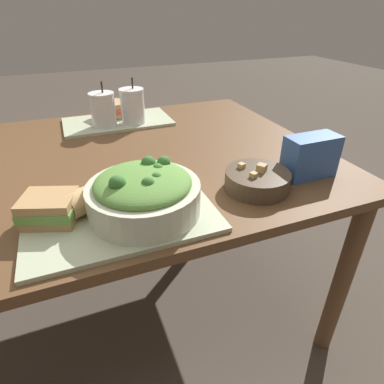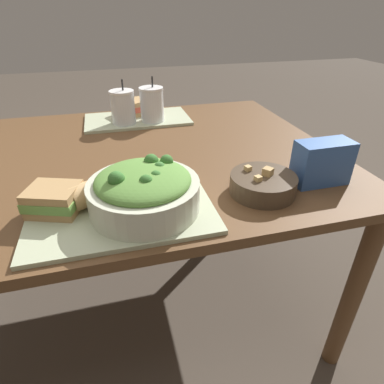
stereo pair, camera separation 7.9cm
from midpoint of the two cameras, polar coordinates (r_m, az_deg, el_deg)
The scene contains 12 objects.
ground_plane at distance 1.58m, azimuth -7.81°, elevation -18.19°, with size 12.00×12.00×0.00m, color #4C4238.
dining_table at distance 1.18m, azimuth -10.00°, elevation 3.07°, with size 1.47×1.08×0.72m.
tray_near at distance 0.80m, azimuth -9.44°, elevation -4.47°, with size 0.45×0.25×0.01m.
tray_far at distance 1.48m, azimuth -8.14°, elevation 12.65°, with size 0.45×0.25×0.01m.
salad_bowl at distance 0.78m, azimuth -5.70°, elevation 0.32°, with size 0.27×0.27×0.12m.
soup_bowl at distance 0.91m, azimuth 14.92°, elevation 1.40°, with size 0.18×0.18×0.07m.
sandwich_near at distance 0.83m, azimuth -20.87°, elevation -1.32°, with size 0.15×0.14×0.06m.
baguette_near at distance 0.85m, azimuth -12.88°, elevation 0.67°, with size 0.19×0.14×0.06m.
sandwich_far at distance 1.53m, azimuth -8.89°, elevation 14.61°, with size 0.16×0.15×0.06m.
drink_cup_dark at distance 1.40m, azimuth -10.56°, elevation 14.41°, with size 0.10×0.10×0.18m.
drink_cup_red at distance 1.42m, azimuth -5.51°, elevation 15.03°, with size 0.10×0.10×0.19m.
chip_bag at distance 1.00m, azimuth 24.24°, elevation 4.73°, with size 0.16×0.08×0.13m.
Camera 2 is at (-0.03, -1.06, 1.18)m, focal length 30.00 mm.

